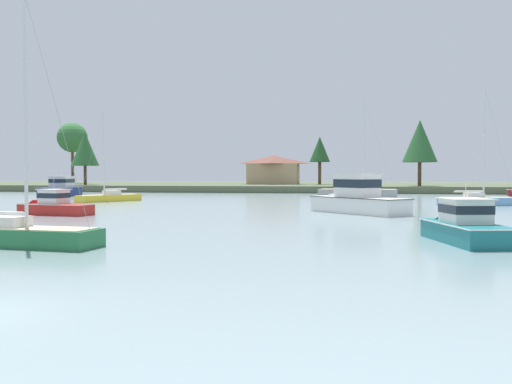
{
  "coord_description": "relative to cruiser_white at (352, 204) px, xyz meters",
  "views": [
    {
      "loc": [
        8.54,
        -11.75,
        3.18
      ],
      "look_at": [
        1.22,
        33.18,
        1.69
      ],
      "focal_mm": 41.02,
      "sensor_mm": 36.0,
      "label": 1
    }
  ],
  "objects": [
    {
      "name": "cruiser_red",
      "position": [
        -22.72,
        -5.89,
        -0.32
      ],
      "size": [
        6.71,
        3.22,
        3.82
      ],
      "color": "#B2231E",
      "rests_on": "ground"
    },
    {
      "name": "mooring_buoy_green",
      "position": [
        -28.72,
        6.79,
        -0.66
      ],
      "size": [
        0.42,
        0.42,
        0.47
      ],
      "color": "#1E8C47",
      "rests_on": "ground"
    },
    {
      "name": "cruiser_white",
      "position": [
        0.0,
        0.0,
        0.0
      ],
      "size": [
        8.67,
        9.14,
        5.81
      ],
      "color": "white",
      "rests_on": "ground"
    },
    {
      "name": "sailboat_green",
      "position": [
        -14.45,
        -23.91,
        -0.49
      ],
      "size": [
        7.86,
        2.9,
        11.52
      ],
      "color": "#236B3D",
      "rests_on": "ground"
    },
    {
      "name": "sailboat_skyblue",
      "position": [
        12.15,
        12.52,
        -0.49
      ],
      "size": [
        7.68,
        3.55,
        11.99
      ],
      "color": "#669ECC",
      "rests_on": "ground"
    },
    {
      "name": "shore_tree_center_right",
      "position": [
        -56.42,
        64.98,
        9.64
      ],
      "size": [
        6.11,
        6.11,
        12.4
      ],
      "color": "brown",
      "rests_on": "far_shore_bank"
    },
    {
      "name": "far_shore_bank",
      "position": [
        -8.59,
        65.86,
        -0.18
      ],
      "size": [
        175.21,
        44.8,
        1.09
      ],
      "primitive_type": "cube",
      "color": "#4C563D",
      "rests_on": "ground"
    },
    {
      "name": "cruiser_navy",
      "position": [
        -38.75,
        27.06,
        -0.1
      ],
      "size": [
        3.73,
        9.53,
        4.82
      ],
      "color": "navy",
      "rests_on": "ground"
    },
    {
      "name": "cruiser_teal",
      "position": [
        4.99,
        -18.85,
        -0.27
      ],
      "size": [
        3.52,
        7.07,
        3.66
      ],
      "color": "#196B70",
      "rests_on": "ground"
    },
    {
      "name": "sailboat_yellow",
      "position": [
        -26.72,
        14.48,
        -0.5
      ],
      "size": [
        5.55,
        7.61,
        10.4
      ],
      "color": "gold",
      "rests_on": "ground"
    },
    {
      "name": "shore_tree_center",
      "position": [
        10.75,
        49.06,
        7.5
      ],
      "size": [
        5.52,
        5.52,
        10.55
      ],
      "color": "brown",
      "rests_on": "far_shore_bank"
    },
    {
      "name": "shore_tree_far_left",
      "position": [
        -46.15,
        49.22,
        6.65
      ],
      "size": [
        4.85,
        4.85,
        9.29
      ],
      "color": "brown",
      "rests_on": "far_shore_bank"
    },
    {
      "name": "shore_tree_far_right",
      "position": [
        -5.72,
        60.14,
        6.68
      ],
      "size": [
        3.79,
        3.79,
        8.73
      ],
      "color": "brown",
      "rests_on": "far_shore_bank"
    },
    {
      "name": "cottage_hillside",
      "position": [
        -14.35,
        61.01,
        3.11
      ],
      "size": [
        9.89,
        7.51,
        5.33
      ],
      "color": "tan",
      "rests_on": "far_shore_bank"
    },
    {
      "name": "sailboat_grey",
      "position": [
        0.75,
        26.39,
        -0.44
      ],
      "size": [
        9.78,
        3.72,
        12.82
      ],
      "color": "gray",
      "rests_on": "ground"
    },
    {
      "name": "mooring_buoy_red",
      "position": [
        11.98,
        25.61,
        -0.66
      ],
      "size": [
        0.43,
        0.43,
        0.48
      ],
      "color": "red",
      "rests_on": "ground"
    }
  ]
}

